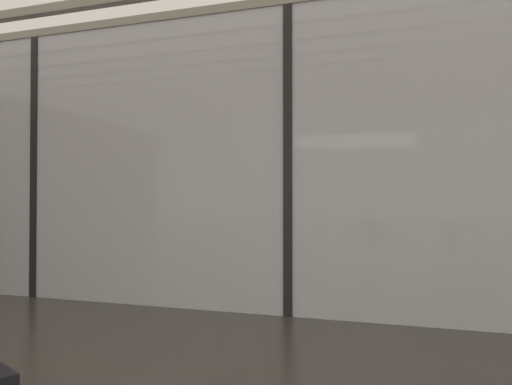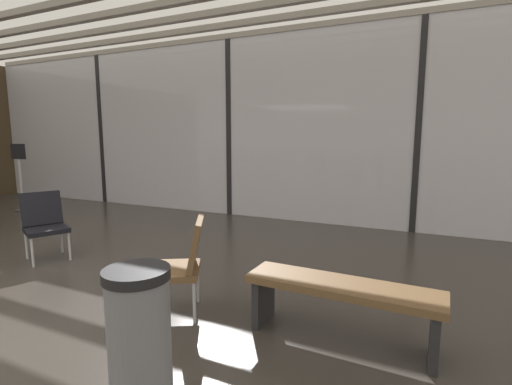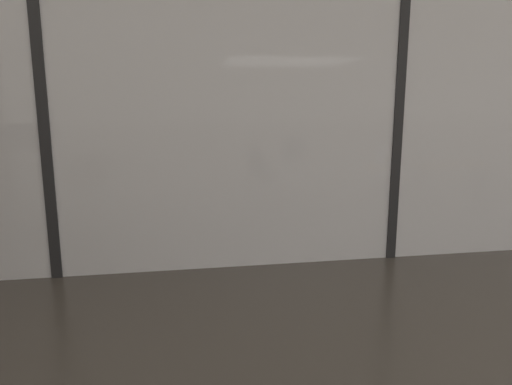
# 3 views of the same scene
# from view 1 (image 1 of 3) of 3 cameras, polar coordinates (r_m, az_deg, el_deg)

# --- Properties ---
(glass_curtain_wall) EXTENTS (14.00, 0.08, 3.47)m
(glass_curtain_wall) POSITION_cam_1_polar(r_m,az_deg,el_deg) (5.65, 3.72, 3.70)
(glass_curtain_wall) COLOR silver
(glass_curtain_wall) RESTS_ON ground
(window_mullion_0) EXTENTS (0.10, 0.12, 3.47)m
(window_mullion_0) POSITION_cam_1_polar(r_m,az_deg,el_deg) (7.38, -23.54, 2.69)
(window_mullion_0) COLOR black
(window_mullion_0) RESTS_ON ground
(window_mullion_1) EXTENTS (0.10, 0.12, 3.47)m
(window_mullion_1) POSITION_cam_1_polar(r_m,az_deg,el_deg) (5.65, 3.72, 3.70)
(window_mullion_1) COLOR black
(window_mullion_1) RESTS_ON ground
(parked_airplane) EXTENTS (13.27, 4.41, 4.41)m
(parked_airplane) POSITION_cam_1_polar(r_m,az_deg,el_deg) (9.64, 11.71, 4.61)
(parked_airplane) COLOR #B2BCD6
(parked_airplane) RESTS_ON ground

